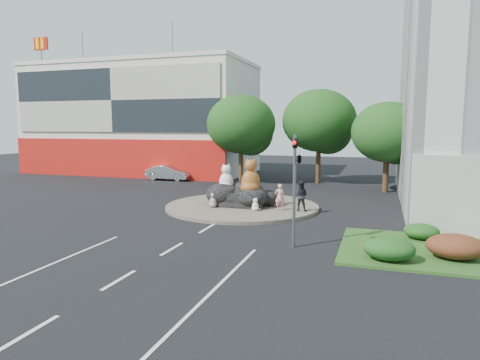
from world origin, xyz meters
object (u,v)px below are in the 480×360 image
object	(u,v)px
cat_tabby	(251,175)
kitten_calico	(213,199)
pedestrian_pink	(280,197)
parked_car	(169,173)
pedestrian_dark	(301,196)
litter_bin	(376,246)
kitten_white	(255,204)
cat_white	(226,177)

from	to	relation	value
cat_tabby	kitten_calico	size ratio (longest dim) A/B	2.28
pedestrian_pink	parked_car	world-z (taller)	pedestrian_pink
pedestrian_dark	parked_car	size ratio (longest dim) A/B	0.41
kitten_calico	litter_bin	world-z (taller)	kitten_calico
pedestrian_pink	litter_bin	size ratio (longest dim) A/B	2.41
cat_tabby	pedestrian_pink	bearing A→B (deg)	-30.35
cat_tabby	kitten_white	world-z (taller)	cat_tabby
cat_white	pedestrian_pink	xyz separation A→B (m)	(3.84, -0.91, -0.98)
kitten_white	parked_car	bearing A→B (deg)	81.18
pedestrian_dark	litter_bin	xyz separation A→B (m)	(4.51, -7.64, -0.66)
cat_tabby	pedestrian_dark	distance (m)	3.45
kitten_white	pedestrian_pink	distance (m)	1.58
kitten_calico	pedestrian_dark	distance (m)	5.56
kitten_calico	litter_bin	bearing A→B (deg)	-9.26
pedestrian_dark	kitten_calico	bearing A→B (deg)	5.82
pedestrian_dark	parked_car	xyz separation A→B (m)	(-15.41, 12.23, -0.39)
cat_white	kitten_calico	world-z (taller)	cat_white
parked_car	pedestrian_pink	bearing A→B (deg)	-132.56
cat_tabby	litter_bin	xyz separation A→B (m)	(7.77, -7.88, -1.77)
parked_car	litter_bin	size ratio (longest dim) A/B	6.58
litter_bin	kitten_calico	bearing A→B (deg)	144.85
cat_tabby	kitten_white	size ratio (longest dim) A/B	2.75
cat_white	kitten_white	size ratio (longest dim) A/B	2.18
cat_white	kitten_white	distance (m)	3.25
kitten_calico	parked_car	xyz separation A→B (m)	(-9.90, 12.81, 0.04)
parked_car	pedestrian_dark	bearing A→B (deg)	-129.76
cat_white	kitten_white	bearing A→B (deg)	-38.13
litter_bin	cat_white	bearing A→B (deg)	138.92
kitten_white	litter_bin	distance (m)	9.88
pedestrian_dark	litter_bin	distance (m)	8.90
kitten_calico	litter_bin	distance (m)	12.26
kitten_white	pedestrian_pink	xyz separation A→B (m)	(1.37, 0.67, 0.41)
cat_white	pedestrian_pink	distance (m)	4.07
pedestrian_dark	pedestrian_pink	bearing A→B (deg)	7.18
kitten_white	pedestrian_pink	size ratio (longest dim) A/B	0.50
kitten_white	litter_bin	world-z (taller)	kitten_white
kitten_calico	litter_bin	size ratio (longest dim) A/B	1.46
pedestrian_dark	parked_car	bearing A→B (deg)	-38.67
cat_tabby	pedestrian_pink	size ratio (longest dim) A/B	1.38
cat_tabby	pedestrian_dark	size ratio (longest dim) A/B	1.23
cat_tabby	kitten_calico	bearing A→B (deg)	-179.06
cat_white	litter_bin	distance (m)	12.86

